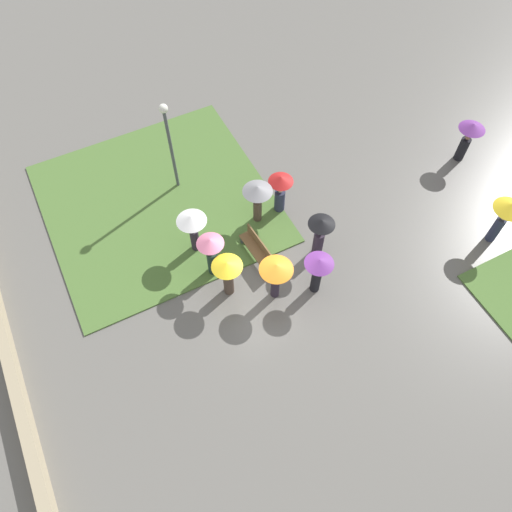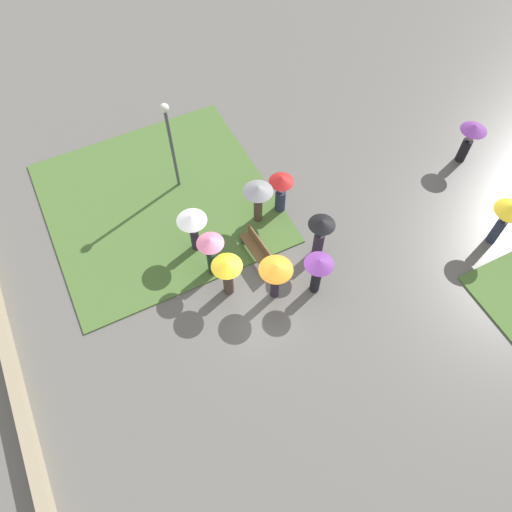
{
  "view_description": "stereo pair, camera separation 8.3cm",
  "coord_description": "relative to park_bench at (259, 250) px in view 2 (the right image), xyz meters",
  "views": [
    {
      "loc": [
        7.52,
        -4.1,
        15.17
      ],
      "look_at": [
        -0.81,
        0.15,
        0.75
      ],
      "focal_mm": 35.0,
      "sensor_mm": 36.0,
      "label": 1
    },
    {
      "loc": [
        7.55,
        -4.03,
        15.17
      ],
      "look_at": [
        -0.81,
        0.15,
        0.75
      ],
      "focal_mm": 35.0,
      "sensor_mm": 36.0,
      "label": 2
    }
  ],
  "objects": [
    {
      "name": "ground_plane",
      "position": [
        1.17,
        -0.43,
        -0.47
      ],
      "size": [
        90.0,
        90.0,
        0.0
      ],
      "primitive_type": "plane",
      "color": "#66635E"
    },
    {
      "name": "lawn_patch_near",
      "position": [
        -4.0,
        -2.34,
        -0.44
      ],
      "size": [
        8.34,
        8.35,
        0.06
      ],
      "color": "#4C7033",
      "rests_on": "ground_plane"
    },
    {
      "name": "parapet_wall",
      "position": [
        1.17,
        -8.8,
        -0.18
      ],
      "size": [
        45.0,
        0.35,
        0.58
      ],
      "color": "tan",
      "rests_on": "ground_plane"
    },
    {
      "name": "park_bench",
      "position": [
        0.0,
        0.0,
        0.0
      ],
      "size": [
        1.85,
        0.55,
        0.9
      ],
      "rotation": [
        0.0,
        0.0,
        0.07
      ],
      "color": "brown",
      "rests_on": "ground_plane"
    },
    {
      "name": "lamp_post",
      "position": [
        -4.48,
        -1.3,
        2.16
      ],
      "size": [
        0.32,
        0.32,
        4.05
      ],
      "color": "#474C51",
      "rests_on": "ground_plane"
    },
    {
      "name": "crowd_person_pink",
      "position": [
        -0.17,
        -1.69,
        0.81
      ],
      "size": [
        0.92,
        0.92,
        1.98
      ],
      "rotation": [
        0.0,
        0.0,
        1.63
      ],
      "color": "#1E3328",
      "rests_on": "ground_plane"
    },
    {
      "name": "crowd_person_black",
      "position": [
        0.79,
        1.97,
        0.76
      ],
      "size": [
        0.93,
        0.93,
        1.94
      ],
      "rotation": [
        0.0,
        0.0,
        5.89
      ],
      "color": "#2D2333",
      "rests_on": "ground_plane"
    },
    {
      "name": "crowd_person_orange",
      "position": [
        1.61,
        -0.2,
        1.02
      ],
      "size": [
        1.12,
        1.12,
        1.91
      ],
      "rotation": [
        0.0,
        0.0,
        0.7
      ],
      "color": "#2D2333",
      "rests_on": "ground_plane"
    },
    {
      "name": "crowd_person_purple",
      "position": [
        2.05,
        1.13,
        0.83
      ],
      "size": [
        0.98,
        0.98,
        1.86
      ],
      "rotation": [
        0.0,
        0.0,
        2.12
      ],
      "color": "black",
      "rests_on": "ground_plane"
    },
    {
      "name": "crowd_person_grey",
      "position": [
        -1.53,
        0.74,
        0.96
      ],
      "size": [
        1.09,
        1.09,
        1.89
      ],
      "rotation": [
        0.0,
        0.0,
        3.66
      ],
      "color": "#47382D",
      "rests_on": "ground_plane"
    },
    {
      "name": "crowd_person_yellow",
      "position": [
        0.78,
        -1.54,
        0.8
      ],
      "size": [
        1.03,
        1.03,
        1.82
      ],
      "rotation": [
        0.0,
        0.0,
        1.74
      ],
      "color": "#47382D",
      "rests_on": "ground_plane"
    },
    {
      "name": "crowd_person_white",
      "position": [
        -1.37,
        -1.85,
        0.96
      ],
      "size": [
        1.05,
        1.05,
        1.91
      ],
      "rotation": [
        0.0,
        0.0,
        1.07
      ],
      "color": "#2D2333",
      "rests_on": "ground_plane"
    },
    {
      "name": "crowd_person_red",
      "position": [
        -1.59,
        1.71,
        0.73
      ],
      "size": [
        0.92,
        0.92,
        1.85
      ],
      "rotation": [
        0.0,
        0.0,
        5.13
      ],
      "color": "#282D47",
      "rests_on": "ground_plane"
    },
    {
      "name": "lone_walker_far_path",
      "position": [
        -0.58,
        9.63,
        0.82
      ],
      "size": [
        1.04,
        1.04,
        1.86
      ],
      "rotation": [
        0.0,
        0.0,
        0.94
      ],
      "color": "black",
      "rests_on": "ground_plane"
    },
    {
      "name": "lone_walker_mid_plaza",
      "position": [
        3.18,
        8.01,
        1.04
      ],
      "size": [
        1.12,
        1.12,
        2.03
      ],
      "rotation": [
        0.0,
        0.0,
        0.93
      ],
      "color": "#282D47",
      "rests_on": "ground_plane"
    }
  ]
}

